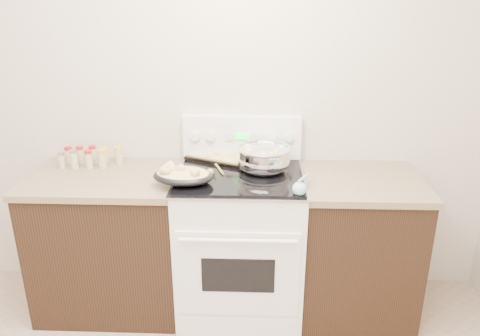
{
  "coord_description": "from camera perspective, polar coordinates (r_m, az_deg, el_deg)",
  "views": [
    {
      "loc": [
        0.45,
        -1.19,
        1.98
      ],
      "look_at": [
        0.35,
        1.37,
        1.0
      ],
      "focal_mm": 35.0,
      "sensor_mm": 36.0,
      "label": 1
    }
  ],
  "objects": [
    {
      "name": "kitchen_range",
      "position": [
        3.01,
        0.04,
        -8.73
      ],
      "size": [
        0.78,
        0.73,
        1.22
      ],
      "color": "white",
      "rests_on": "ground"
    },
    {
      "name": "roasting_pan",
      "position": [
        2.68,
        -7.01,
        -0.84
      ],
      "size": [
        0.38,
        0.29,
        0.11
      ],
      "color": "black",
      "rests_on": "kitchen_range"
    },
    {
      "name": "spice_jars",
      "position": [
        3.14,
        -17.97,
        1.3
      ],
      "size": [
        0.38,
        0.16,
        0.12
      ],
      "color": "#BFB28C",
      "rests_on": "counter_left"
    },
    {
      "name": "counter_right",
      "position": [
        3.09,
        13.88,
        -9.14
      ],
      "size": [
        0.73,
        0.67,
        0.92
      ],
      "color": "black",
      "rests_on": "ground"
    },
    {
      "name": "room_shell",
      "position": [
        1.3,
        -18.22,
        7.57
      ],
      "size": [
        4.1,
        3.6,
        2.75
      ],
      "color": "beige",
      "rests_on": "ground"
    },
    {
      "name": "wooden_spoon",
      "position": [
        2.83,
        -3.32,
        -0.27
      ],
      "size": [
        0.11,
        0.24,
        0.04
      ],
      "color": "tan",
      "rests_on": "kitchen_range"
    },
    {
      "name": "counter_left",
      "position": [
        3.16,
        -15.33,
        -8.54
      ],
      "size": [
        0.93,
        0.67,
        0.92
      ],
      "color": "black",
      "rests_on": "ground"
    },
    {
      "name": "blue_ladle",
      "position": [
        2.56,
        7.32,
        -2.35
      ],
      "size": [
        0.12,
        0.26,
        0.1
      ],
      "color": "#8ECDD4",
      "rests_on": "kitchen_range"
    },
    {
      "name": "baking_sheet",
      "position": [
        3.07,
        -2.13,
        1.55
      ],
      "size": [
        0.5,
        0.44,
        0.06
      ],
      "color": "black",
      "rests_on": "kitchen_range"
    },
    {
      "name": "mixing_bowl",
      "position": [
        2.84,
        2.89,
        1.15
      ],
      "size": [
        0.42,
        0.42,
        0.19
      ],
      "color": "silver",
      "rests_on": "kitchen_range"
    }
  ]
}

